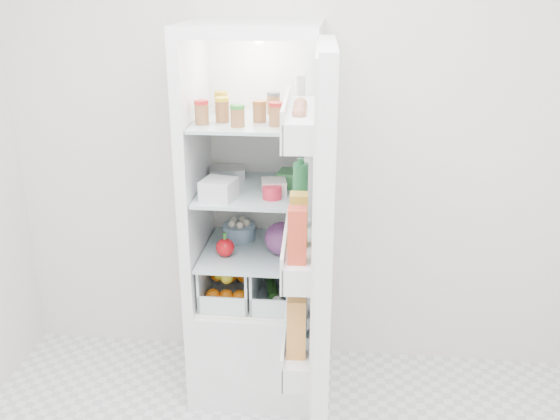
# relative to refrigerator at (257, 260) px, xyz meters

# --- Properties ---
(room_walls) EXTENTS (3.02, 3.02, 2.61)m
(room_walls) POSITION_rel_refrigerator_xyz_m (0.20, -1.25, 0.93)
(room_walls) COLOR silver
(room_walls) RESTS_ON ground
(refrigerator) EXTENTS (0.60, 0.60, 1.80)m
(refrigerator) POSITION_rel_refrigerator_xyz_m (0.00, 0.00, 0.00)
(refrigerator) COLOR white
(refrigerator) RESTS_ON ground
(shelf_low) EXTENTS (0.49, 0.53, 0.01)m
(shelf_low) POSITION_rel_refrigerator_xyz_m (-0.00, -0.06, 0.07)
(shelf_low) COLOR #ABC2C9
(shelf_low) RESTS_ON refrigerator
(shelf_mid) EXTENTS (0.49, 0.53, 0.02)m
(shelf_mid) POSITION_rel_refrigerator_xyz_m (-0.00, -0.06, 0.38)
(shelf_mid) COLOR #ABC2C9
(shelf_mid) RESTS_ON refrigerator
(shelf_top) EXTENTS (0.49, 0.53, 0.02)m
(shelf_top) POSITION_rel_refrigerator_xyz_m (-0.00, -0.06, 0.71)
(shelf_top) COLOR #ABC2C9
(shelf_top) RESTS_ON refrigerator
(crisper_left) EXTENTS (0.23, 0.46, 0.22)m
(crisper_left) POSITION_rel_refrigerator_xyz_m (-0.12, -0.06, -0.06)
(crisper_left) COLOR silver
(crisper_left) RESTS_ON refrigerator
(crisper_right) EXTENTS (0.23, 0.46, 0.22)m
(crisper_right) POSITION_rel_refrigerator_xyz_m (0.12, -0.06, -0.06)
(crisper_right) COLOR silver
(crisper_right) RESTS_ON refrigerator
(condiment_jars) EXTENTS (0.46, 0.34, 0.08)m
(condiment_jars) POSITION_rel_refrigerator_xyz_m (-0.01, -0.12, 0.76)
(condiment_jars) COLOR #B21919
(condiment_jars) RESTS_ON shelf_top
(squeeze_bottle) EXTENTS (0.06, 0.06, 0.19)m
(squeeze_bottle) POSITION_rel_refrigerator_xyz_m (0.21, -0.04, 0.82)
(squeeze_bottle) COLOR silver
(squeeze_bottle) RESTS_ON shelf_top
(tub_white) EXTENTS (0.17, 0.17, 0.09)m
(tub_white) POSITION_rel_refrigerator_xyz_m (-0.13, -0.22, 0.44)
(tub_white) COLOR silver
(tub_white) RESTS_ON shelf_mid
(tub_cream) EXTENTS (0.13, 0.13, 0.06)m
(tub_cream) POSITION_rel_refrigerator_xyz_m (0.10, -0.12, 0.42)
(tub_cream) COLOR beige
(tub_cream) RESTS_ON shelf_mid
(tin_red) EXTENTS (0.11, 0.11, 0.06)m
(tin_red) POSITION_rel_refrigerator_xyz_m (0.10, -0.19, 0.42)
(tin_red) COLOR red
(tin_red) RESTS_ON shelf_mid
(foil_tray) EXTENTS (0.19, 0.16, 0.04)m
(foil_tray) POSITION_rel_refrigerator_xyz_m (-0.16, 0.12, 0.41)
(foil_tray) COLOR #B5B6B9
(foil_tray) RESTS_ON shelf_mid
(tub_green) EXTENTS (0.11, 0.14, 0.07)m
(tub_green) POSITION_rel_refrigerator_xyz_m (0.16, -0.00, 0.43)
(tub_green) COLOR #3C8446
(tub_green) RESTS_ON shelf_mid
(red_cabbage) EXTENTS (0.16, 0.16, 0.16)m
(red_cabbage) POSITION_rel_refrigerator_xyz_m (0.13, -0.10, 0.16)
(red_cabbage) COLOR #5C1F58
(red_cabbage) RESTS_ON shelf_low
(bell_pepper) EXTENTS (0.09, 0.09, 0.09)m
(bell_pepper) POSITION_rel_refrigerator_xyz_m (-0.13, -0.15, 0.13)
(bell_pepper) COLOR red
(bell_pepper) RESTS_ON shelf_low
(mushroom_bowl) EXTENTS (0.16, 0.16, 0.08)m
(mushroom_bowl) POSITION_rel_refrigerator_xyz_m (-0.09, 0.06, 0.12)
(mushroom_bowl) COLOR #7D9DBA
(mushroom_bowl) RESTS_ON shelf_low
(citrus_pile) EXTENTS (0.20, 0.31, 0.16)m
(citrus_pile) POSITION_rel_refrigerator_xyz_m (-0.13, -0.10, -0.08)
(citrus_pile) COLOR #FF610D
(citrus_pile) RESTS_ON refrigerator
(veg_pile) EXTENTS (0.16, 0.30, 0.10)m
(veg_pile) POSITION_rel_refrigerator_xyz_m (0.13, -0.06, -0.10)
(veg_pile) COLOR #1F4517
(veg_pile) RESTS_ON refrigerator
(fridge_door) EXTENTS (0.19, 0.60, 1.30)m
(fridge_door) POSITION_rel_refrigerator_xyz_m (0.31, -0.64, 0.43)
(fridge_door) COLOR white
(fridge_door) RESTS_ON refrigerator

